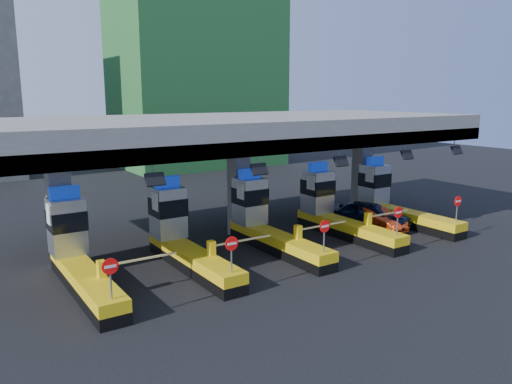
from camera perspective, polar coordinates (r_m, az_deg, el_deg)
ground at (r=27.44m, az=1.34°, el=-6.37°), size 120.00×120.00×0.00m
toll_canopy at (r=28.66m, az=-1.89°, el=6.88°), size 28.00×12.09×7.00m
toll_lane_far_left at (r=23.35m, az=-19.82°, el=-6.60°), size 4.43×8.00×4.16m
toll_lane_left at (r=24.89m, az=-8.56°, el=-4.97°), size 4.43×8.00×4.16m
toll_lane_center at (r=27.27m, az=1.03°, el=-3.43°), size 4.43×8.00×4.16m
toll_lane_right at (r=30.30m, az=8.86°, el=-2.09°), size 4.43×8.00×4.16m
toll_lane_far_right at (r=33.80m, az=15.17°, el=-0.97°), size 4.43×8.00×4.16m
bg_building_scaffold at (r=60.17m, az=-6.90°, el=16.50°), size 18.00×12.00×28.00m
van at (r=31.86m, az=12.87°, el=-2.58°), size 3.89×5.42×1.71m
red_car at (r=31.73m, az=13.28°, el=-2.91°), size 1.54×4.38×1.44m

